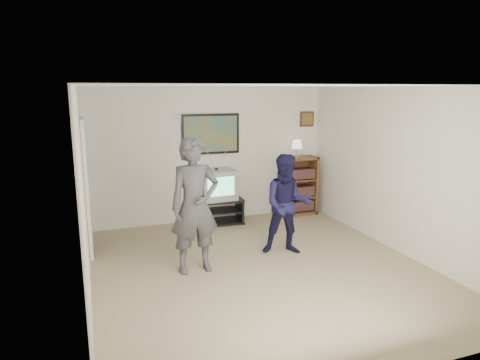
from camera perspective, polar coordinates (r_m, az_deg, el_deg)
room_shell at (r=6.04m, az=1.69°, el=0.41°), size 4.51×5.00×2.51m
media_stand at (r=8.03m, az=-3.04°, el=-4.14°), size 0.96×0.58×0.47m
crt_television at (r=7.90m, az=-3.13°, el=-0.60°), size 0.68×0.59×0.55m
bookshelf at (r=8.61m, az=7.74°, el=-0.76°), size 0.70×0.40×1.15m
table_lamp at (r=8.43m, az=7.56°, el=4.17°), size 0.22×0.22×0.35m
person_tall at (r=5.79m, az=-6.04°, el=-3.46°), size 0.70×0.48×1.85m
person_short at (r=6.47m, az=6.33°, el=-3.30°), size 0.89×0.79×1.53m
controller_left at (r=5.98m, az=-6.78°, el=-1.17°), size 0.04×0.12×0.03m
controller_right at (r=6.62m, az=5.10°, el=-0.29°), size 0.05×0.12×0.03m
poster at (r=7.98m, az=-3.92°, el=6.13°), size 1.10×0.03×0.75m
air_vent at (r=7.83m, az=-7.88°, el=8.14°), size 0.28×0.02×0.14m
small_picture at (r=8.72m, az=8.91°, el=8.03°), size 0.30×0.03×0.30m
doorway at (r=6.92m, az=-19.86°, el=-0.94°), size 0.03×0.85×2.00m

